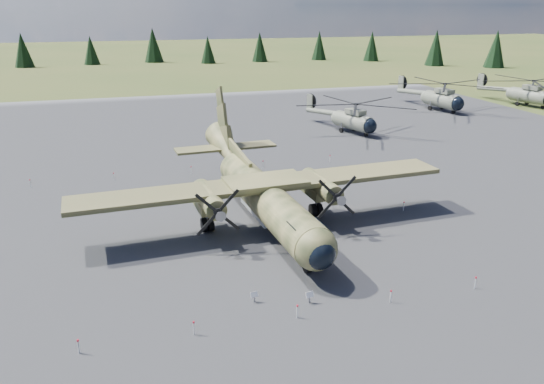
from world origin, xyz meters
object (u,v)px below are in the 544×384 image
object	(u,v)px
helicopter_near	(353,112)
helicopter_mid	(442,91)
transport_plane	(261,188)
helicopter_far	(530,87)

from	to	relation	value
helicopter_near	helicopter_mid	bearing A→B (deg)	9.54
transport_plane	helicopter_mid	xyz separation A→B (m)	(42.33, 38.83, 0.49)
helicopter_near	helicopter_mid	size ratio (longest dim) A/B	0.92
transport_plane	helicopter_far	distance (m)	71.12
helicopter_mid	helicopter_far	distance (m)	17.55
helicopter_mid	helicopter_far	xyz separation A→B (m)	(17.55, -0.45, -0.06)
transport_plane	helicopter_mid	distance (m)	57.44
helicopter_far	helicopter_mid	bearing A→B (deg)	165.86
transport_plane	helicopter_near	xyz separation A→B (m)	(20.85, 27.68, 0.14)
helicopter_mid	helicopter_near	bearing A→B (deg)	-161.69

